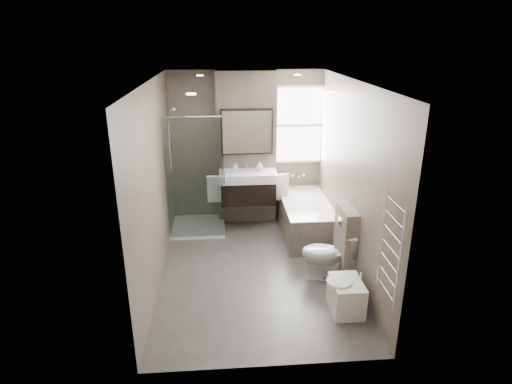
{
  "coord_description": "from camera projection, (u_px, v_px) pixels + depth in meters",
  "views": [
    {
      "loc": [
        -0.41,
        -5.31,
        3.14
      ],
      "look_at": [
        0.03,
        0.15,
        1.11
      ],
      "focal_mm": 30.0,
      "sensor_mm": 36.0,
      "label": 1
    }
  ],
  "objects": [
    {
      "name": "window",
      "position": [
        298.0,
        125.0,
        7.32
      ],
      "size": [
        0.98,
        0.06,
        1.33
      ],
      "color": "white",
      "rests_on": "room"
    },
    {
      "name": "mirror_cabinet",
      "position": [
        247.0,
        132.0,
        7.02
      ],
      "size": [
        0.86,
        0.08,
        0.76
      ],
      "color": "black",
      "rests_on": "vanity_pier"
    },
    {
      "name": "toilet",
      "position": [
        328.0,
        254.0,
        5.76
      ],
      "size": [
        0.77,
        0.53,
        0.71
      ],
      "primitive_type": "imported",
      "rotation": [
        0.0,
        0.0,
        -1.76
      ],
      "color": "white",
      "rests_on": "ground"
    },
    {
      "name": "bidet",
      "position": [
        346.0,
        295.0,
        5.11
      ],
      "size": [
        0.43,
        0.5,
        0.52
      ],
      "color": "white",
      "rests_on": "ground"
    },
    {
      "name": "soap_bottle_a",
      "position": [
        236.0,
        167.0,
        7.02
      ],
      "size": [
        0.08,
        0.08,
        0.17
      ],
      "primitive_type": "imported",
      "color": "white",
      "rests_on": "vanity"
    },
    {
      "name": "soap_bottle_b",
      "position": [
        259.0,
        166.0,
        7.12
      ],
      "size": [
        0.12,
        0.12,
        0.16
      ],
      "primitive_type": "imported",
      "color": "white",
      "rests_on": "vanity"
    },
    {
      "name": "bathtub",
      "position": [
        305.0,
        216.0,
        7.07
      ],
      "size": [
        0.75,
        1.6,
        0.57
      ],
      "color": "#62584D",
      "rests_on": "ground"
    },
    {
      "name": "room",
      "position": [
        254.0,
        183.0,
        5.63
      ],
      "size": [
        2.7,
        3.9,
        2.7
      ],
      "color": "#484442",
      "rests_on": "ground"
    },
    {
      "name": "towel_radiator",
      "position": [
        391.0,
        248.0,
        4.29
      ],
      "size": [
        0.03,
        0.49,
        1.1
      ],
      "color": "silver",
      "rests_on": "room"
    },
    {
      "name": "cistern_box",
      "position": [
        345.0,
        242.0,
        5.76
      ],
      "size": [
        0.19,
        0.55,
        1.0
      ],
      "color": "#62584D",
      "rests_on": "ground"
    },
    {
      "name": "vanity",
      "position": [
        248.0,
        187.0,
        7.16
      ],
      "size": [
        0.95,
        0.47,
        0.66
      ],
      "color": "black",
      "rests_on": "vanity_pier"
    },
    {
      "name": "towel_left",
      "position": [
        215.0,
        189.0,
        7.1
      ],
      "size": [
        0.24,
        0.06,
        0.44
      ],
      "primitive_type": "cube",
      "color": "white",
      "rests_on": "vanity_pier"
    },
    {
      "name": "shower_enclosure",
      "position": [
        203.0,
        203.0,
        7.11
      ],
      "size": [
        0.9,
        0.9,
        2.0
      ],
      "color": "white",
      "rests_on": "ground"
    },
    {
      "name": "towel_right",
      "position": [
        281.0,
        187.0,
        7.19
      ],
      "size": [
        0.24,
        0.06,
        0.44
      ],
      "primitive_type": "cube",
      "color": "white",
      "rests_on": "vanity_pier"
    },
    {
      "name": "vanity_pier",
      "position": [
        247.0,
        149.0,
        7.29
      ],
      "size": [
        1.0,
        0.25,
        2.6
      ],
      "primitive_type": "cube",
      "color": "#62584D",
      "rests_on": "ground"
    }
  ]
}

